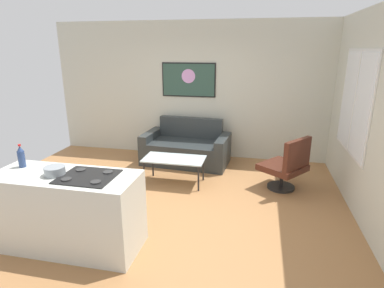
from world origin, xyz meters
TOP-DOWN VIEW (x-y plane):
  - ground at (0.00, 0.00)m, footprint 6.40×6.40m
  - back_wall at (0.00, 2.42)m, footprint 6.40×0.05m
  - right_wall at (2.62, 0.30)m, footprint 0.05×6.40m
  - couch at (-0.19, 1.87)m, footprint 1.76×1.02m
  - coffee_table at (-0.16, 0.80)m, footprint 1.04×0.54m
  - armchair at (1.71, 0.92)m, footprint 0.88×0.89m
  - kitchen_counter at (-0.88, -1.21)m, footprint 1.67×0.68m
  - soda_bottle at (-1.50, -1.10)m, footprint 0.08×0.08m
  - mixing_bowl at (-0.96, -1.24)m, footprint 0.23×0.23m
  - wall_painting at (-0.26, 2.38)m, footprint 1.13×0.03m
  - window at (2.59, 0.90)m, footprint 0.03×1.52m

SIDE VIEW (x-z plane):
  - ground at x=0.00m, z-range -0.04..0.00m
  - couch at x=-0.19m, z-range -0.14..0.72m
  - coffee_table at x=-0.16m, z-range 0.19..0.65m
  - armchair at x=1.71m, z-range -0.02..0.88m
  - kitchen_counter at x=-0.88m, z-range -0.01..0.92m
  - mixing_bowl at x=-0.96m, z-range 0.90..1.00m
  - soda_bottle at x=-1.50m, z-range 0.89..1.17m
  - back_wall at x=0.00m, z-range 0.00..2.80m
  - right_wall at x=2.62m, z-range 0.00..2.80m
  - window at x=2.59m, z-range 0.73..2.25m
  - wall_painting at x=-0.26m, z-range 1.28..1.98m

